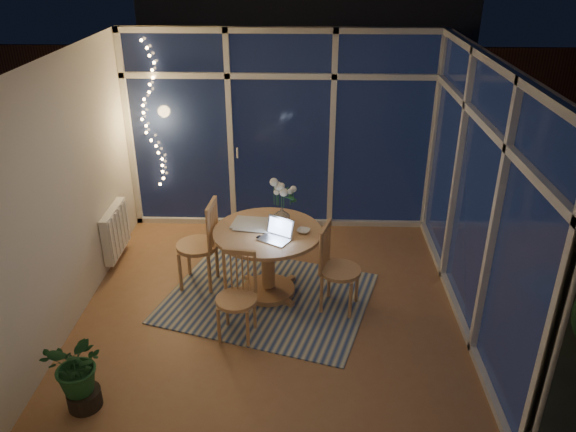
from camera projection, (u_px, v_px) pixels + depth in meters
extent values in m
plane|color=#90603E|center=(274.00, 306.00, 6.00)|extent=(4.00, 4.00, 0.00)
plane|color=white|center=(270.00, 58.00, 4.86)|extent=(4.00, 4.00, 0.00)
cube|color=beige|center=(281.00, 132.00, 7.22)|extent=(4.00, 0.04, 2.60)
cube|color=beige|center=(254.00, 320.00, 3.64)|extent=(4.00, 0.04, 2.60)
cube|color=beige|center=(68.00, 192.00, 5.49)|extent=(0.04, 4.00, 2.60)
cube|color=beige|center=(480.00, 198.00, 5.37)|extent=(0.04, 4.00, 2.60)
cube|color=silver|center=(281.00, 133.00, 7.19)|extent=(4.00, 0.10, 2.60)
cube|color=silver|center=(476.00, 198.00, 5.37)|extent=(0.10, 4.00, 2.60)
cube|color=white|center=(115.00, 231.00, 6.69)|extent=(0.10, 0.70, 0.58)
cube|color=black|center=(315.00, 153.00, 10.50)|extent=(12.00, 6.00, 0.10)
cube|color=#331912|center=(290.00, 95.00, 10.54)|extent=(11.00, 0.08, 1.80)
cube|color=#373B42|center=(307.00, 5.00, 12.65)|extent=(7.00, 3.00, 2.20)
sphere|color=black|center=(235.00, 156.00, 8.88)|extent=(0.90, 0.90, 0.90)
cube|color=#BFBB9B|center=(268.00, 298.00, 6.13)|extent=(2.51, 2.23, 0.01)
cylinder|color=#B07D4F|center=(268.00, 263.00, 6.05)|extent=(1.43, 1.43, 0.78)
cube|color=#B07D4F|center=(197.00, 244.00, 6.16)|extent=(0.53, 0.53, 1.05)
cube|color=#B07D4F|center=(340.00, 269.00, 5.76)|extent=(0.56, 0.56, 0.97)
cube|color=#B07D4F|center=(236.00, 298.00, 5.35)|extent=(0.47, 0.47, 0.90)
imported|color=white|center=(282.00, 214.00, 5.99)|extent=(0.25, 0.25, 0.21)
imported|color=white|center=(303.00, 231.00, 5.84)|extent=(0.19, 0.19, 0.04)
cube|color=silver|center=(253.00, 224.00, 6.00)|extent=(0.43, 0.34, 0.02)
cube|color=black|center=(262.00, 238.00, 5.73)|extent=(0.12, 0.10, 0.01)
imported|color=#1B4E26|center=(79.00, 370.00, 4.55)|extent=(0.68, 0.64, 0.76)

